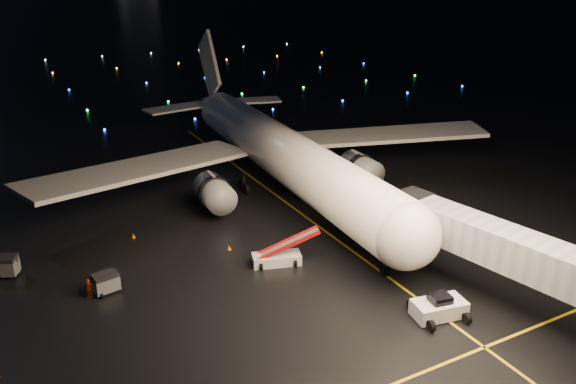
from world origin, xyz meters
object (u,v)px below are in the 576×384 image
(crew_c, at_px, (88,288))
(baggage_cart_1, at_px, (7,267))
(belt_loader, at_px, (276,249))
(baggage_cart_0, at_px, (106,283))
(pushback_tug, at_px, (439,306))
(airliner, at_px, (270,119))
(baggage_cart_2, at_px, (4,266))

(crew_c, height_order, baggage_cart_1, crew_c)
(baggage_cart_1, bearing_deg, belt_loader, -32.49)
(baggage_cart_0, bearing_deg, pushback_tug, -45.81)
(baggage_cart_1, bearing_deg, baggage_cart_0, -53.78)
(pushback_tug, xyz_separation_m, crew_c, (-23.40, 15.56, -0.11))
(airliner, bearing_deg, pushback_tug, -89.59)
(airliner, bearing_deg, belt_loader, -111.76)
(pushback_tug, bearing_deg, crew_c, 156.26)
(pushback_tug, bearing_deg, baggage_cart_1, 151.77)
(airliner, bearing_deg, baggage_cart_2, -159.54)
(airliner, relative_size, baggage_cart_2, 26.96)
(crew_c, distance_m, baggage_cart_0, 1.44)
(baggage_cart_2, bearing_deg, crew_c, -27.39)
(airliner, height_order, belt_loader, airliner)
(pushback_tug, distance_m, belt_loader, 15.23)
(pushback_tug, height_order, crew_c, pushback_tug)
(airliner, distance_m, belt_loader, 21.95)
(baggage_cart_0, bearing_deg, belt_loader, -19.42)
(airliner, xyz_separation_m, baggage_cart_1, (-30.61, -9.49, -7.54))
(crew_c, height_order, baggage_cart_2, baggage_cart_2)
(belt_loader, bearing_deg, baggage_cart_1, 173.62)
(crew_c, xyz_separation_m, baggage_cart_0, (1.43, 0.22, -0.01))
(belt_loader, relative_size, baggage_cart_2, 2.96)
(baggage_cart_0, relative_size, baggage_cart_2, 0.92)
(baggage_cart_1, xyz_separation_m, baggage_cart_2, (-0.17, -0.12, 0.16))
(pushback_tug, bearing_deg, baggage_cart_0, 154.21)
(baggage_cart_0, bearing_deg, baggage_cart_2, 126.34)
(baggage_cart_1, bearing_deg, baggage_cart_2, -153.40)
(airliner, relative_size, baggage_cart_1, 32.73)
(airliner, height_order, baggage_cart_1, airliner)
(baggage_cart_2, bearing_deg, baggage_cart_1, 58.89)
(airliner, bearing_deg, baggage_cart_1, -159.66)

